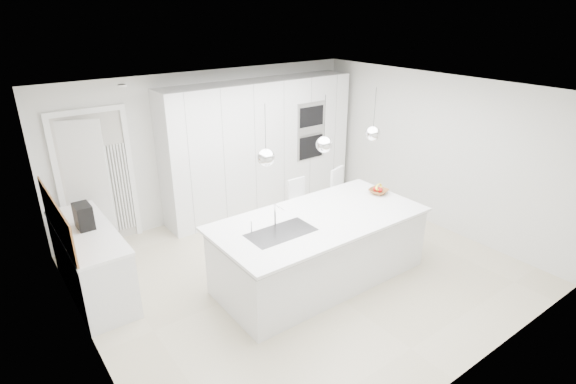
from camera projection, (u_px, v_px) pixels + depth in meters
floor at (301, 270)px, 6.34m from camera, size 5.50×5.50×0.00m
wall_back at (212, 145)px, 7.71m from camera, size 5.50×0.00×5.50m
wall_left at (79, 252)px, 4.35m from camera, size 0.00×5.00×5.00m
ceiling at (303, 92)px, 5.38m from camera, size 5.50×5.50×0.00m
tall_cabinets at (261, 146)px, 7.97m from camera, size 3.60×0.60×2.30m
oven_stack at (311, 131)px, 8.16m from camera, size 0.62×0.04×1.05m
doorway_frame at (97, 182)px, 6.70m from camera, size 1.11×0.08×2.13m
hallway_door at (80, 188)px, 6.54m from camera, size 0.76×0.38×2.00m
radiator at (120, 188)px, 6.94m from camera, size 0.32×0.04×1.40m
left_base_cabinets at (92, 263)px, 5.72m from camera, size 0.60×1.80×0.86m
left_worktop at (86, 231)px, 5.54m from camera, size 0.62×1.82×0.04m
oak_backsplash at (56, 218)px, 5.28m from camera, size 0.02×1.80×0.50m
island_base at (321, 250)px, 6.00m from camera, size 2.80×1.20×0.86m
island_worktop at (319, 219)px, 5.87m from camera, size 2.84×1.40×0.04m
island_sink at (281, 238)px, 5.50m from camera, size 0.84×0.44×0.18m
island_tap at (275, 215)px, 5.59m from camera, size 0.02×0.02×0.30m
pendant_left at (266, 158)px, 4.97m from camera, size 0.20×0.20×0.20m
pendant_mid at (324, 145)px, 5.44m from camera, size 0.20×0.20×0.20m
pendant_right at (373, 134)px, 5.91m from camera, size 0.20×0.20×0.20m
fruit_bowl at (378, 191)px, 6.59m from camera, size 0.34×0.34×0.07m
espresso_machine at (83, 216)px, 5.53m from camera, size 0.19×0.29×0.31m
bar_stool_left at (301, 211)px, 6.98m from camera, size 0.33×0.46×1.00m
bar_stool_right at (341, 202)px, 7.24m from camera, size 0.48×0.57×1.06m
apple_a at (380, 190)px, 6.55m from camera, size 0.08×0.08×0.08m
apple_b at (376, 189)px, 6.58m from camera, size 0.08×0.08×0.08m
banana_bunch at (379, 187)px, 6.56m from camera, size 0.22×0.16×0.19m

